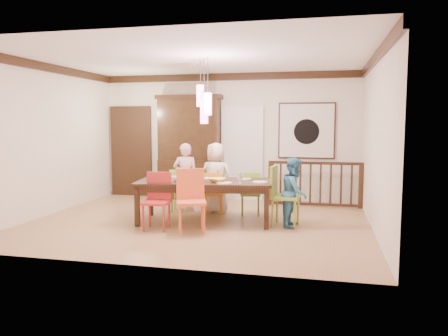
% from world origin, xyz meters
% --- Properties ---
extents(floor, '(6.00, 6.00, 0.00)m').
position_xyz_m(floor, '(0.00, 0.00, 0.00)').
color(floor, '#9D7A4C').
rests_on(floor, ground).
extents(ceiling, '(6.00, 6.00, 0.00)m').
position_xyz_m(ceiling, '(0.00, 0.00, 2.90)').
color(ceiling, white).
rests_on(ceiling, wall_back).
extents(wall_back, '(6.00, 0.00, 6.00)m').
position_xyz_m(wall_back, '(0.00, 2.50, 1.45)').
color(wall_back, beige).
rests_on(wall_back, floor).
extents(wall_left, '(0.00, 5.00, 5.00)m').
position_xyz_m(wall_left, '(-3.00, 0.00, 1.45)').
color(wall_left, beige).
rests_on(wall_left, floor).
extents(wall_right, '(0.00, 5.00, 5.00)m').
position_xyz_m(wall_right, '(3.00, 0.00, 1.45)').
color(wall_right, beige).
rests_on(wall_right, floor).
extents(crown_molding, '(6.00, 5.00, 0.16)m').
position_xyz_m(crown_molding, '(0.00, 0.00, 2.82)').
color(crown_molding, black).
rests_on(crown_molding, wall_back).
extents(panel_door, '(1.04, 0.07, 2.24)m').
position_xyz_m(panel_door, '(-2.40, 2.45, 1.05)').
color(panel_door, black).
rests_on(panel_door, wall_back).
extents(white_doorway, '(0.97, 0.05, 2.22)m').
position_xyz_m(white_doorway, '(0.35, 2.46, 1.05)').
color(white_doorway, silver).
rests_on(white_doorway, wall_back).
extents(painting, '(1.25, 0.06, 1.25)m').
position_xyz_m(painting, '(1.80, 2.46, 1.60)').
color(painting, black).
rests_on(painting, wall_back).
extents(pendant_cluster, '(0.27, 0.21, 1.14)m').
position_xyz_m(pendant_cluster, '(0.11, 0.02, 2.11)').
color(pendant_cluster, '#EA467B').
rests_on(pendant_cluster, ceiling).
extents(dining_table, '(2.49, 1.38, 0.75)m').
position_xyz_m(dining_table, '(0.11, 0.02, 0.68)').
color(dining_table, black).
rests_on(dining_table, floor).
extents(chair_far_left, '(0.44, 0.44, 0.86)m').
position_xyz_m(chair_far_left, '(-0.61, 0.85, 0.49)').
color(chair_far_left, '#93D037').
rests_on(chair_far_left, floor).
extents(chair_far_mid, '(0.37, 0.37, 0.82)m').
position_xyz_m(chair_far_mid, '(0.14, 0.75, 0.47)').
color(chair_far_mid, orange).
rests_on(chair_far_mid, floor).
extents(chair_far_right, '(0.44, 0.44, 0.84)m').
position_xyz_m(chair_far_right, '(0.82, 0.80, 0.48)').
color(chair_far_right, '#75A82E').
rests_on(chair_far_right, floor).
extents(chair_near_left, '(0.46, 0.46, 0.95)m').
position_xyz_m(chair_near_left, '(-0.52, -0.70, 0.54)').
color(chair_near_left, red).
rests_on(chair_near_left, floor).
extents(chair_near_mid, '(0.60, 0.60, 1.03)m').
position_xyz_m(chair_near_mid, '(0.11, -0.76, 0.59)').
color(chair_near_mid, '#E45C30').
rests_on(chair_near_mid, floor).
extents(chair_end_right, '(0.51, 0.51, 1.04)m').
position_xyz_m(chair_end_right, '(1.56, 0.04, 0.59)').
color(chair_end_right, olive).
rests_on(chair_end_right, floor).
extents(china_hutch, '(1.53, 0.46, 2.41)m').
position_xyz_m(china_hutch, '(-0.87, 2.30, 1.21)').
color(china_hutch, black).
rests_on(china_hutch, floor).
extents(balustrade, '(2.00, 0.12, 0.96)m').
position_xyz_m(balustrade, '(2.03, 1.95, 0.50)').
color(balustrade, black).
rests_on(balustrade, floor).
extents(person_far_left, '(0.55, 0.41, 1.37)m').
position_xyz_m(person_far_left, '(-0.53, 0.92, 0.69)').
color(person_far_left, '#FFC2CE').
rests_on(person_far_left, floor).
extents(person_far_mid, '(0.73, 0.52, 1.39)m').
position_xyz_m(person_far_mid, '(0.12, 0.86, 0.69)').
color(person_far_mid, beige).
rests_on(person_far_mid, floor).
extents(person_end_right, '(0.52, 0.63, 1.19)m').
position_xyz_m(person_end_right, '(1.71, 0.04, 0.60)').
color(person_end_right, teal).
rests_on(person_end_right, floor).
extents(serving_bowl, '(0.38, 0.38, 0.07)m').
position_xyz_m(serving_bowl, '(0.38, -0.12, 0.79)').
color(serving_bowl, gold).
rests_on(serving_bowl, dining_table).
extents(small_bowl, '(0.23, 0.23, 0.06)m').
position_xyz_m(small_bowl, '(-0.04, 0.02, 0.78)').
color(small_bowl, white).
rests_on(small_bowl, dining_table).
extents(cup_left, '(0.12, 0.12, 0.09)m').
position_xyz_m(cup_left, '(-0.34, -0.19, 0.79)').
color(cup_left, silver).
rests_on(cup_left, dining_table).
extents(cup_right, '(0.14, 0.14, 0.10)m').
position_xyz_m(cup_right, '(0.72, 0.25, 0.80)').
color(cup_right, silver).
rests_on(cup_right, dining_table).
extents(plate_far_left, '(0.26, 0.26, 0.01)m').
position_xyz_m(plate_far_left, '(-0.61, 0.36, 0.76)').
color(plate_far_left, white).
rests_on(plate_far_left, dining_table).
extents(plate_far_mid, '(0.26, 0.26, 0.01)m').
position_xyz_m(plate_far_mid, '(0.04, 0.29, 0.76)').
color(plate_far_mid, white).
rests_on(plate_far_mid, dining_table).
extents(plate_far_right, '(0.26, 0.26, 0.01)m').
position_xyz_m(plate_far_right, '(0.78, 0.35, 0.76)').
color(plate_far_right, white).
rests_on(plate_far_right, dining_table).
extents(plate_near_left, '(0.26, 0.26, 0.01)m').
position_xyz_m(plate_near_left, '(-0.53, -0.22, 0.76)').
color(plate_near_left, white).
rests_on(plate_near_left, dining_table).
extents(plate_near_mid, '(0.26, 0.26, 0.01)m').
position_xyz_m(plate_near_mid, '(0.54, -0.25, 0.76)').
color(plate_near_mid, white).
rests_on(plate_near_mid, dining_table).
extents(plate_end_right, '(0.26, 0.26, 0.01)m').
position_xyz_m(plate_end_right, '(1.12, -0.00, 0.76)').
color(plate_end_right, white).
rests_on(plate_end_right, dining_table).
extents(wine_glass_a, '(0.08, 0.08, 0.19)m').
position_xyz_m(wine_glass_a, '(-0.40, 0.23, 0.84)').
color(wine_glass_a, '#590C19').
rests_on(wine_glass_a, dining_table).
extents(wine_glass_b, '(0.08, 0.08, 0.19)m').
position_xyz_m(wine_glass_b, '(0.31, 0.20, 0.84)').
color(wine_glass_b, silver).
rests_on(wine_glass_b, dining_table).
extents(wine_glass_c, '(0.08, 0.08, 0.19)m').
position_xyz_m(wine_glass_c, '(0.07, -0.19, 0.84)').
color(wine_glass_c, '#590C19').
rests_on(wine_glass_c, dining_table).
extents(wine_glass_d, '(0.08, 0.08, 0.19)m').
position_xyz_m(wine_glass_d, '(0.79, -0.16, 0.84)').
color(wine_glass_d, silver).
rests_on(wine_glass_d, dining_table).
extents(napkin, '(0.18, 0.14, 0.01)m').
position_xyz_m(napkin, '(0.03, -0.29, 0.76)').
color(napkin, '#D83359').
rests_on(napkin, dining_table).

